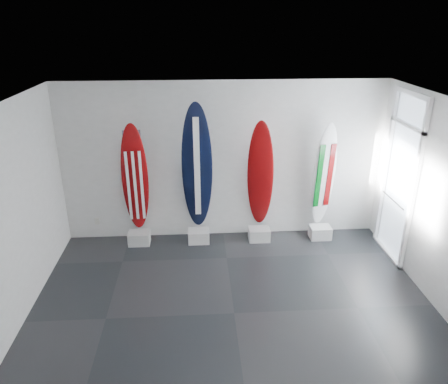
{
  "coord_description": "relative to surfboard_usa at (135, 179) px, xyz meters",
  "views": [
    {
      "loc": [
        -0.48,
        -5.05,
        4.02
      ],
      "look_at": [
        -0.06,
        1.4,
        1.34
      ],
      "focal_mm": 34.12,
      "sensor_mm": 36.0,
      "label": 1
    }
  ],
  "objects": [
    {
      "name": "surfboard_navy",
      "position": [
        1.13,
        0.0,
        0.18
      ],
      "size": [
        0.57,
        0.36,
        2.46
      ],
      "primitive_type": "ellipsoid",
      "rotation": [
        0.11,
        0.0,
        -0.02
      ],
      "color": "black",
      "rests_on": "display_block_navy"
    },
    {
      "name": "wall_front",
      "position": [
        1.62,
        -4.78,
        0.21
      ],
      "size": [
        6.0,
        0.0,
        6.0
      ],
      "primitive_type": "plane",
      "rotation": [
        -1.57,
        0.0,
        0.0
      ],
      "color": "silver",
      "rests_on": "ground"
    },
    {
      "name": "display_block_navy",
      "position": [
        1.13,
        -0.1,
        -1.17
      ],
      "size": [
        0.4,
        0.3,
        0.24
      ],
      "primitive_type": "cube",
      "color": "silver",
      "rests_on": "floor"
    },
    {
      "name": "surfboard_italy",
      "position": [
        3.5,
        0.0,
        -0.03
      ],
      "size": [
        0.5,
        0.33,
        2.05
      ],
      "primitive_type": "ellipsoid",
      "rotation": [
        0.07,
        0.0,
        0.24
      ],
      "color": "white",
      "rests_on": "display_block_italy"
    },
    {
      "name": "ceiling",
      "position": [
        1.62,
        -2.28,
        1.71
      ],
      "size": [
        6.0,
        6.0,
        0.0
      ],
      "primitive_type": "plane",
      "rotation": [
        3.14,
        0.0,
        0.0
      ],
      "color": "white",
      "rests_on": "wall_back"
    },
    {
      "name": "wall_outlet",
      "position": [
        -0.83,
        0.2,
        -0.94
      ],
      "size": [
        0.09,
        0.02,
        0.13
      ],
      "primitive_type": "cube",
      "color": "silver",
      "rests_on": "wall_back"
    },
    {
      "name": "display_block_swiss",
      "position": [
        2.3,
        -0.1,
        -1.17
      ],
      "size": [
        0.4,
        0.3,
        0.24
      ],
      "primitive_type": "cube",
      "color": "silver",
      "rests_on": "floor"
    },
    {
      "name": "display_block_italy",
      "position": [
        3.5,
        -0.1,
        -1.17
      ],
      "size": [
        0.4,
        0.3,
        0.24
      ],
      "primitive_type": "cube",
      "color": "silver",
      "rests_on": "floor"
    },
    {
      "name": "wall_left",
      "position": [
        -1.38,
        -2.28,
        0.21
      ],
      "size": [
        0.0,
        5.0,
        5.0
      ],
      "primitive_type": "plane",
      "rotation": [
        1.57,
        0.0,
        1.57
      ],
      "color": "silver",
      "rests_on": "ground"
    },
    {
      "name": "wall_back",
      "position": [
        1.62,
        0.22,
        0.21
      ],
      "size": [
        6.0,
        0.0,
        6.0
      ],
      "primitive_type": "plane",
      "rotation": [
        1.57,
        0.0,
        0.0
      ],
      "color": "silver",
      "rests_on": "ground"
    },
    {
      "name": "floor",
      "position": [
        1.62,
        -2.28,
        -1.29
      ],
      "size": [
        6.0,
        6.0,
        0.0
      ],
      "primitive_type": "plane",
      "color": "black",
      "rests_on": "ground"
    },
    {
      "name": "display_block_usa",
      "position": [
        0.0,
        -0.1,
        -1.17
      ],
      "size": [
        0.4,
        0.3,
        0.24
      ],
      "primitive_type": "cube",
      "color": "silver",
      "rests_on": "floor"
    },
    {
      "name": "glass_door",
      "position": [
        4.59,
        -0.73,
        0.14
      ],
      "size": [
        0.12,
        1.16,
        2.85
      ],
      "primitive_type": null,
      "color": "white",
      "rests_on": "floor"
    },
    {
      "name": "surfboard_usa",
      "position": [
        0.0,
        0.0,
        0.0
      ],
      "size": [
        0.51,
        0.34,
        2.11
      ],
      "primitive_type": "ellipsoid",
      "rotation": [
        0.1,
        0.0,
        0.11
      ],
      "color": "maroon",
      "rests_on": "display_block_usa"
    },
    {
      "name": "surfboard_swiss",
      "position": [
        2.3,
        0.0,
        0.01
      ],
      "size": [
        0.56,
        0.49,
        2.14
      ],
      "primitive_type": "ellipsoid",
      "rotation": [
        0.15,
        0.0,
        -0.21
      ],
      "color": "maroon",
      "rests_on": "display_block_swiss"
    }
  ]
}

